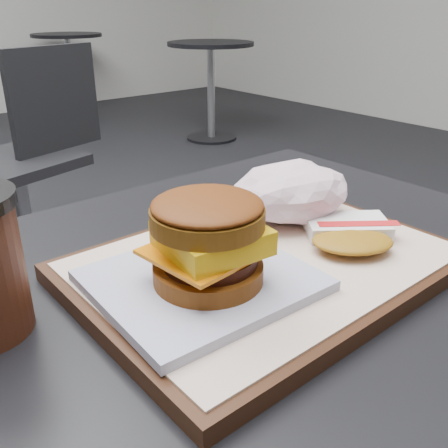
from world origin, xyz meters
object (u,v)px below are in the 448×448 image
Objects in this scene: breakfast_sandwich at (206,250)px; serving_tray at (264,265)px; hash_brown at (349,233)px; customer_table at (233,408)px; neighbor_chair at (30,147)px; crumpled_wrapper at (292,192)px.

serving_tray is at bearing 7.18° from breakfast_sandwich.
customer_table is at bearing 156.06° from hash_brown.
serving_tray is 0.10m from hash_brown.
breakfast_sandwich is at bearing -103.72° from neighbor_chair.
customer_table is 0.27m from crumpled_wrapper.
crumpled_wrapper is at bearing 28.91° from serving_tray.
neighbor_chair reaches higher than hash_brown.
crumpled_wrapper is (0.00, 0.09, 0.02)m from hash_brown.
customer_table is at bearing -101.96° from neighbor_chair.
breakfast_sandwich is (-0.06, -0.03, 0.24)m from customer_table.
crumpled_wrapper is (0.12, 0.03, 0.24)m from customer_table.
hash_brown reaches higher than customer_table.
crumpled_wrapper is at bearing 15.91° from customer_table.
hash_brown is 1.70m from neighbor_chair.
neighbor_chair is (0.40, 1.63, -0.32)m from breakfast_sandwich.
hash_brown is (0.09, -0.03, 0.02)m from serving_tray.
hash_brown is 0.09m from crumpled_wrapper.
neighbor_chair is at bearing 82.46° from hash_brown.
serving_tray is 1.67m from neighbor_chair.
hash_brown is at bearing -7.68° from breakfast_sandwich.
hash_brown is (0.18, -0.02, -0.03)m from breakfast_sandwich.
breakfast_sandwich is 0.22× the size of neighbor_chair.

